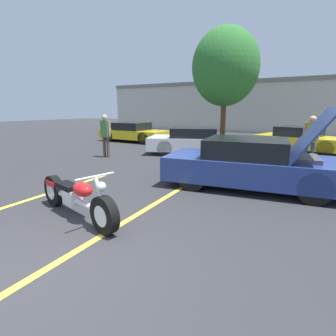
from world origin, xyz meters
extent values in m
plane|color=#2D2D30|center=(0.00, 0.00, 0.00)|extent=(80.00, 80.00, 0.00)
cube|color=yellow|center=(-2.62, 1.64, 0.00)|extent=(0.12, 5.29, 0.01)
cube|color=yellow|center=(0.03, 1.64, 0.00)|extent=(0.12, 5.29, 0.01)
cube|color=beige|center=(0.00, 23.42, 2.20)|extent=(32.00, 4.00, 4.40)
cube|color=slate|center=(0.00, 23.42, 4.25)|extent=(32.00, 4.20, 0.30)
cylinder|color=brown|center=(-2.03, 14.42, 1.36)|extent=(0.32, 0.32, 2.72)
ellipsoid|color=#2D702D|center=(-2.03, 14.42, 4.43)|extent=(3.95, 3.95, 4.55)
cylinder|color=black|center=(0.03, 1.33, 0.32)|extent=(0.67, 0.32, 0.65)
cylinder|color=black|center=(-1.82, 1.83, 0.32)|extent=(0.67, 0.32, 0.65)
cylinder|color=silver|center=(0.03, 1.33, 0.32)|extent=(0.39, 0.26, 0.36)
cylinder|color=silver|center=(-1.82, 1.83, 0.32)|extent=(0.39, 0.26, 0.36)
cylinder|color=silver|center=(-0.89, 1.58, 0.34)|extent=(1.60, 0.54, 0.12)
cube|color=silver|center=(-1.03, 1.62, 0.38)|extent=(0.41, 0.33, 0.28)
ellipsoid|color=red|center=(-0.62, 1.51, 0.62)|extent=(0.55, 0.40, 0.26)
cube|color=black|center=(-1.17, 1.66, 0.56)|extent=(0.63, 0.40, 0.10)
cube|color=red|center=(-1.77, 1.82, 0.50)|extent=(0.40, 0.31, 0.10)
cylinder|color=silver|center=(-0.07, 1.36, 0.65)|extent=(0.31, 0.15, 0.63)
cylinder|color=silver|center=(-0.18, 1.39, 0.94)|extent=(0.22, 0.68, 0.04)
sphere|color=silver|center=(-0.02, 1.34, 0.80)|extent=(0.16, 0.16, 0.16)
cylinder|color=silver|center=(-1.28, 1.80, 0.28)|extent=(1.22, 0.41, 0.09)
cube|color=navy|center=(1.60, 5.15, 0.50)|extent=(4.55, 2.38, 0.61)
cube|color=black|center=(1.43, 5.13, 1.04)|extent=(2.15, 1.91, 0.47)
cylinder|color=black|center=(3.04, 4.48, 0.36)|extent=(0.74, 0.30, 0.72)
cylinder|color=black|center=(2.85, 6.14, 0.36)|extent=(0.74, 0.30, 0.72)
cylinder|color=black|center=(0.35, 4.17, 0.36)|extent=(0.74, 0.30, 0.72)
cylinder|color=black|center=(0.16, 5.82, 0.36)|extent=(0.74, 0.30, 0.72)
cube|color=navy|center=(2.84, 5.30, 1.43)|extent=(1.11, 1.83, 1.27)
cube|color=#4C4C51|center=(2.79, 5.29, 0.77)|extent=(0.72, 1.10, 0.28)
cube|color=white|center=(-1.59, 9.30, 0.48)|extent=(4.75, 3.18, 0.58)
cube|color=black|center=(-1.75, 9.24, 0.98)|extent=(2.41, 2.23, 0.42)
cylinder|color=black|center=(-0.04, 8.96, 0.34)|extent=(0.72, 0.43, 0.68)
cylinder|color=black|center=(-0.57, 10.52, 0.34)|extent=(0.72, 0.43, 0.68)
cylinder|color=black|center=(-2.61, 8.08, 0.34)|extent=(0.72, 0.43, 0.68)
cylinder|color=black|center=(-3.14, 9.65, 0.34)|extent=(0.72, 0.43, 0.68)
cube|color=yellow|center=(-6.84, 11.70, 0.46)|extent=(4.34, 2.03, 0.52)
cube|color=black|center=(-7.01, 11.71, 0.95)|extent=(1.99, 1.75, 0.46)
cylinder|color=black|center=(-5.56, 10.83, 0.36)|extent=(0.73, 0.25, 0.72)
cylinder|color=black|center=(-5.49, 12.46, 0.36)|extent=(0.73, 0.25, 0.72)
cylinder|color=black|center=(-8.20, 10.94, 0.36)|extent=(0.73, 0.25, 0.72)
cylinder|color=black|center=(-8.13, 12.57, 0.36)|extent=(0.73, 0.25, 0.72)
cube|color=yellow|center=(2.50, 12.36, 0.46)|extent=(4.43, 2.99, 0.54)
cube|color=black|center=(2.35, 12.41, 0.96)|extent=(2.24, 2.18, 0.44)
cylinder|color=black|center=(3.46, 11.19, 0.35)|extent=(0.73, 0.41, 0.70)
cylinder|color=black|center=(3.95, 12.82, 0.35)|extent=(0.73, 0.41, 0.70)
cylinder|color=black|center=(1.06, 11.90, 0.35)|extent=(0.73, 0.41, 0.70)
cylinder|color=black|center=(1.54, 13.54, 0.35)|extent=(0.73, 0.41, 0.70)
cylinder|color=brown|center=(-4.79, 6.71, 0.43)|extent=(0.12, 0.12, 0.86)
cylinder|color=brown|center=(-4.59, 6.71, 0.43)|extent=(0.12, 0.12, 0.86)
cube|color=#4C7F47|center=(-4.69, 6.71, 1.20)|extent=(0.36, 0.20, 0.68)
cylinder|color=tan|center=(-4.91, 6.71, 1.24)|extent=(0.08, 0.08, 0.61)
cylinder|color=tan|center=(-4.47, 6.71, 1.24)|extent=(0.08, 0.08, 0.61)
sphere|color=tan|center=(-4.69, 6.71, 1.66)|extent=(0.23, 0.23, 0.23)
cylinder|color=#38476B|center=(2.76, 8.71, 0.43)|extent=(0.12, 0.12, 0.86)
cylinder|color=#38476B|center=(2.96, 8.71, 0.43)|extent=(0.12, 0.12, 0.86)
cube|color=#B29933|center=(2.86, 8.71, 1.20)|extent=(0.36, 0.20, 0.68)
cylinder|color=tan|center=(2.64, 8.71, 1.24)|extent=(0.08, 0.08, 0.61)
cylinder|color=tan|center=(3.08, 8.71, 1.24)|extent=(0.08, 0.08, 0.61)
sphere|color=tan|center=(2.86, 8.71, 1.66)|extent=(0.23, 0.23, 0.23)
camera|label=1|loc=(2.84, -1.68, 2.02)|focal=28.00mm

